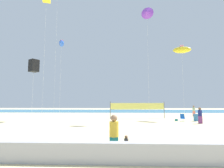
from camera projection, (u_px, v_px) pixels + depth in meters
name	position (u px, v px, depth m)	size (l,w,h in m)	color
ground_plane	(128.00, 127.00, 16.43)	(120.00, 120.00, 0.00)	beige
ocean_band	(122.00, 111.00, 50.12)	(120.00, 20.00, 0.01)	teal
boardwalk_ledge	(139.00, 153.00, 6.56)	(28.00, 0.44, 0.75)	#A8A8AD
mother_figure	(114.00, 134.00, 7.66)	(0.39, 0.39, 1.69)	#19727A
toddler_figure	(126.00, 144.00, 7.70)	(0.19, 0.19, 0.81)	olive
beachgoer_navy_shirt	(200.00, 115.00, 19.35)	(0.40, 0.40, 1.73)	#7A3872
beachgoer_sage_shirt	(194.00, 110.00, 30.37)	(0.41, 0.41, 1.78)	#EA7260
folding_beach_chair	(183.00, 117.00, 21.69)	(0.52, 0.65, 0.89)	#1959B2
trash_barrel	(196.00, 118.00, 21.92)	(0.56, 0.56, 0.85)	teal
volleyball_net	(138.00, 107.00, 25.66)	(7.82, 1.41, 2.40)	#4C4C51
beach_handbag	(176.00, 120.00, 21.95)	(0.32, 0.16, 0.26)	#19727A
kite_black_box	(34.00, 66.00, 21.83)	(1.29, 1.29, 7.41)	silver
kite_blue_inflatable	(62.00, 44.00, 24.25)	(1.11, 1.92, 10.63)	silver
kite_violet_delta	(147.00, 13.00, 21.72)	(1.53, 0.88, 13.76)	silver
kite_red_diamond	(57.00, 6.00, 27.40)	(0.51, 0.50, 18.50)	silver
kite_yellow_inflatable	(182.00, 50.00, 24.49)	(2.53, 2.35, 10.03)	silver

